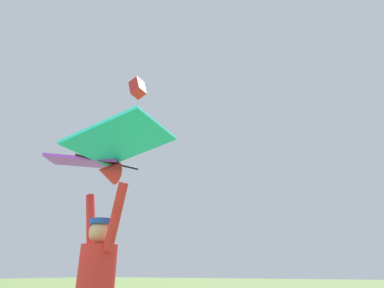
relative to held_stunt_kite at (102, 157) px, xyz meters
The scene contains 2 objects.
held_stunt_kite is the anchor object (origin of this frame).
distant_kite_red_high_right 20.65m from the held_stunt_kite, 130.38° to the left, with size 1.30×1.02×1.65m.
Camera 1 is at (2.59, -1.88, 1.14)m, focal length 29.48 mm.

